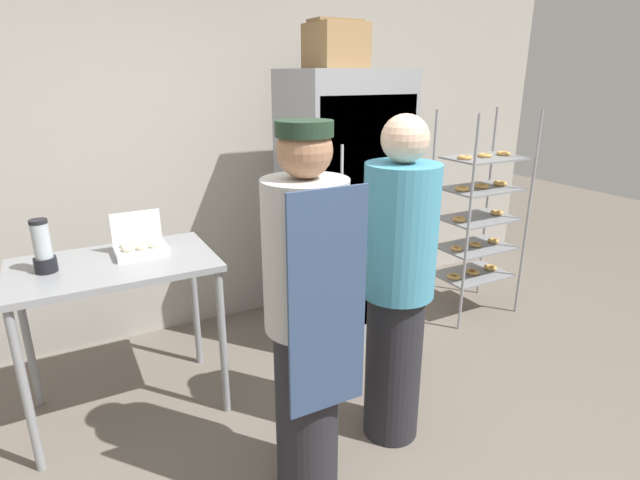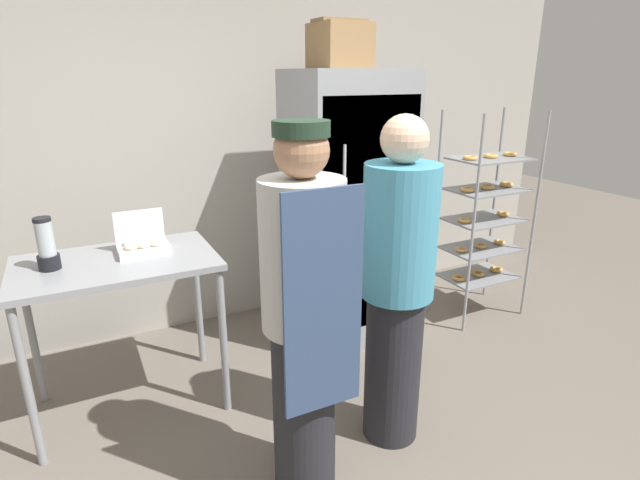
# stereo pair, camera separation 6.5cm
# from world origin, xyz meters

# --- Properties ---
(back_wall) EXTENTS (6.40, 0.12, 3.02)m
(back_wall) POSITION_xyz_m (0.00, 2.29, 1.51)
(back_wall) COLOR #ADA89E
(back_wall) RESTS_ON ground_plane
(refrigerator) EXTENTS (0.79, 0.68, 1.95)m
(refrigerator) POSITION_xyz_m (0.66, 1.55, 0.97)
(refrigerator) COLOR gray
(refrigerator) RESTS_ON ground_plane
(baking_rack) EXTENTS (0.66, 0.45, 1.66)m
(baking_rack) POSITION_xyz_m (1.80, 1.34, 0.82)
(baking_rack) COLOR #93969B
(baking_rack) RESTS_ON ground_plane
(prep_counter) EXTENTS (1.07, 0.68, 0.94)m
(prep_counter) POSITION_xyz_m (-0.94, 1.32, 0.82)
(prep_counter) COLOR gray
(prep_counter) RESTS_ON ground_plane
(donut_box) EXTENTS (0.28, 0.19, 0.23)m
(donut_box) POSITION_xyz_m (-0.78, 1.37, 0.99)
(donut_box) COLOR white
(donut_box) RESTS_ON prep_counter
(blender_pitcher) EXTENTS (0.11, 0.11, 0.28)m
(blender_pitcher) POSITION_xyz_m (-1.26, 1.34, 1.06)
(blender_pitcher) COLOR black
(blender_pitcher) RESTS_ON prep_counter
(cardboard_storage_box) EXTENTS (0.33, 0.36, 0.30)m
(cardboard_storage_box) POSITION_xyz_m (0.58, 1.54, 2.09)
(cardboard_storage_box) COLOR #937047
(cardboard_storage_box) RESTS_ON refrigerator
(person_baker) EXTENTS (0.37, 0.39, 1.74)m
(person_baker) POSITION_xyz_m (-0.27, 0.32, 0.91)
(person_baker) COLOR #232328
(person_baker) RESTS_ON ground_plane
(person_customer) EXTENTS (0.37, 0.37, 1.75)m
(person_customer) POSITION_xyz_m (0.30, 0.41, 0.89)
(person_customer) COLOR #232328
(person_customer) RESTS_ON ground_plane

